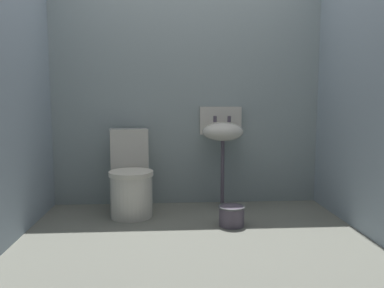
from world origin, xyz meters
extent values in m
cube|color=slate|center=(0.00, 0.00, -0.04)|extent=(3.08, 2.45, 0.08)
cube|color=#909FA0|center=(0.00, 1.07, 1.21)|extent=(3.08, 0.10, 2.42)
cube|color=#8999A8|center=(-1.39, 0.10, 1.21)|extent=(0.10, 2.25, 2.42)
cube|color=#8999A5|center=(1.39, 0.10, 1.21)|extent=(0.10, 2.25, 2.42)
cylinder|color=silver|center=(-0.53, 0.59, 0.19)|extent=(0.43, 0.43, 0.38)
cylinder|color=silver|center=(-0.53, 0.59, 0.40)|extent=(0.45, 0.45, 0.04)
cube|color=silver|center=(-0.57, 0.88, 0.58)|extent=(0.38, 0.23, 0.40)
cylinder|color=#554C5B|center=(0.34, 0.83, 0.33)|extent=(0.04, 0.04, 0.66)
ellipsoid|color=silver|center=(0.34, 0.83, 0.75)|extent=(0.40, 0.32, 0.18)
cube|color=silver|center=(0.34, 1.00, 0.85)|extent=(0.42, 0.04, 0.28)
cylinder|color=#554C5B|center=(0.27, 0.89, 0.87)|extent=(0.04, 0.04, 0.06)
cylinder|color=#554C5B|center=(0.41, 0.89, 0.87)|extent=(0.04, 0.04, 0.06)
cylinder|color=#554C5B|center=(0.34, 0.28, 0.08)|extent=(0.21, 0.21, 0.16)
torus|color=#515354|center=(0.34, 0.28, 0.16)|extent=(0.23, 0.23, 0.02)
camera|label=1|loc=(-0.20, -2.78, 1.05)|focal=35.31mm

